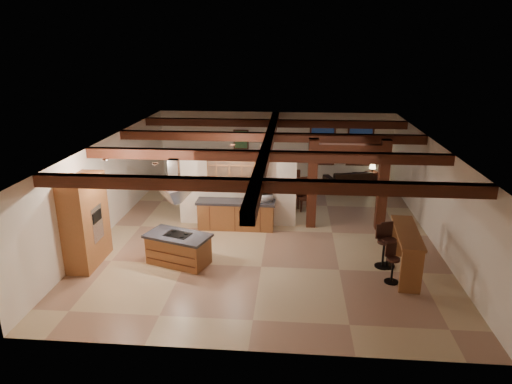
% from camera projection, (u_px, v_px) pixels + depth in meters
% --- Properties ---
extents(ground, '(12.00, 12.00, 0.00)m').
position_uv_depth(ground, '(267.00, 230.00, 14.55)').
color(ground, tan).
rests_on(ground, ground).
extents(room_walls, '(12.00, 12.00, 12.00)m').
position_uv_depth(room_walls, '(267.00, 177.00, 13.99)').
color(room_walls, white).
rests_on(room_walls, ground).
extents(ceiling_beams, '(10.00, 12.00, 0.28)m').
position_uv_depth(ceiling_beams, '(268.00, 146.00, 13.68)').
color(ceiling_beams, '#361E0D').
rests_on(ceiling_beams, room_walls).
extents(timber_posts, '(2.50, 0.30, 2.90)m').
position_uv_depth(timber_posts, '(348.00, 175.00, 14.27)').
color(timber_posts, '#361E0D').
rests_on(timber_posts, ground).
extents(partition_wall, '(3.80, 0.18, 2.20)m').
position_uv_depth(partition_wall, '(237.00, 192.00, 14.75)').
color(partition_wall, white).
rests_on(partition_wall, ground).
extents(pantry_cabinet, '(0.67, 1.60, 2.40)m').
position_uv_depth(pantry_cabinet, '(86.00, 221.00, 12.08)').
color(pantry_cabinet, brown).
rests_on(pantry_cabinet, ground).
extents(back_counter, '(2.50, 0.66, 0.94)m').
position_uv_depth(back_counter, '(236.00, 214.00, 14.58)').
color(back_counter, brown).
rests_on(back_counter, ground).
extents(upper_display_cabinet, '(1.80, 0.36, 0.95)m').
position_uv_depth(upper_display_cabinet, '(236.00, 171.00, 14.34)').
color(upper_display_cabinet, brown).
rests_on(upper_display_cabinet, partition_wall).
extents(range_hood, '(1.10, 1.10, 1.40)m').
position_uv_depth(range_hood, '(176.00, 201.00, 11.86)').
color(range_hood, silver).
rests_on(range_hood, room_walls).
extents(back_windows, '(2.70, 0.07, 1.70)m').
position_uv_depth(back_windows, '(341.00, 146.00, 19.47)').
color(back_windows, '#361E0D').
rests_on(back_windows, room_walls).
extents(framed_art, '(0.65, 0.05, 0.85)m').
position_uv_depth(framed_art, '(241.00, 140.00, 19.75)').
color(framed_art, '#361E0D').
rests_on(framed_art, room_walls).
extents(recessed_cans, '(3.16, 2.46, 0.03)m').
position_uv_depth(recessed_cans, '(167.00, 156.00, 12.02)').
color(recessed_cans, silver).
rests_on(recessed_cans, room_walls).
extents(kitchen_island, '(1.91, 1.41, 0.85)m').
position_uv_depth(kitchen_island, '(178.00, 249.00, 12.28)').
color(kitchen_island, brown).
rests_on(kitchen_island, ground).
extents(dining_table, '(1.72, 0.98, 0.60)m').
position_uv_depth(dining_table, '(280.00, 197.00, 16.72)').
color(dining_table, '#3B170E').
rests_on(dining_table, ground).
extents(sofa, '(2.29, 1.40, 0.62)m').
position_uv_depth(sofa, '(350.00, 178.00, 19.02)').
color(sofa, black).
rests_on(sofa, ground).
extents(microwave, '(0.55, 0.45, 0.27)m').
position_uv_depth(microwave, '(264.00, 197.00, 14.32)').
color(microwave, silver).
rests_on(microwave, back_counter).
extents(bar_counter, '(0.74, 2.28, 1.18)m').
position_uv_depth(bar_counter, '(406.00, 245.00, 11.63)').
color(bar_counter, brown).
rests_on(bar_counter, ground).
extents(side_table, '(0.59, 0.59, 0.56)m').
position_uv_depth(side_table, '(372.00, 178.00, 19.14)').
color(side_table, '#361E0D').
rests_on(side_table, ground).
extents(table_lamp, '(0.28, 0.28, 0.32)m').
position_uv_depth(table_lamp, '(373.00, 167.00, 18.98)').
color(table_lamp, black).
rests_on(table_lamp, side_table).
extents(bar_stool_a, '(0.38, 0.39, 1.01)m').
position_uv_depth(bar_stool_a, '(392.00, 263.00, 11.28)').
color(bar_stool_a, black).
rests_on(bar_stool_a, ground).
extents(bar_stool_b, '(0.43, 0.44, 1.16)m').
position_uv_depth(bar_stool_b, '(383.00, 246.00, 12.05)').
color(bar_stool_b, black).
rests_on(bar_stool_b, ground).
extents(bar_stool_c, '(0.45, 0.46, 1.21)m').
position_uv_depth(bar_stool_c, '(388.00, 245.00, 12.07)').
color(bar_stool_c, black).
rests_on(bar_stool_c, ground).
extents(dining_chairs, '(2.24, 2.24, 1.17)m').
position_uv_depth(dining_chairs, '(281.00, 190.00, 16.62)').
color(dining_chairs, '#361E0D').
rests_on(dining_chairs, ground).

